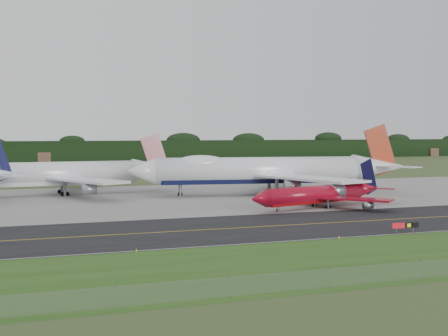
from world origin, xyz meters
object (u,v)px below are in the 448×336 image
(jet_red_737, at_px, (321,194))
(jet_star_tail, at_px, (62,174))
(jet_ba_747, at_px, (267,171))
(taxiway_sign, at_px, (405,226))

(jet_red_737, bearing_deg, jet_star_tail, 137.09)
(jet_star_tail, bearing_deg, jet_ba_747, -19.70)
(jet_star_tail, relative_size, taxiway_sign, 12.82)
(jet_red_737, distance_m, taxiway_sign, 36.93)
(jet_star_tail, xyz_separation_m, taxiway_sign, (50.33, -86.66, -4.51))
(jet_star_tail, bearing_deg, jet_red_737, -42.91)
(jet_red_737, relative_size, taxiway_sign, 7.85)
(jet_star_tail, height_order, taxiway_sign, jet_star_tail)
(jet_red_737, height_order, taxiway_sign, jet_red_737)
(jet_ba_747, height_order, taxiway_sign, jet_ba_747)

